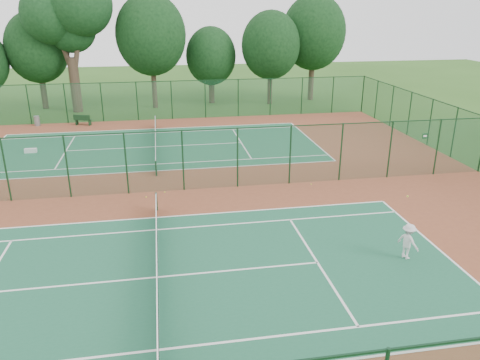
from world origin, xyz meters
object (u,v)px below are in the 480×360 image
object	(u,v)px
big_tree	(68,13)
kit_bag	(31,151)
bench	(83,120)
player_near	(408,241)
trash_bin	(37,121)

from	to	relation	value
big_tree	kit_bag	bearing A→B (deg)	-95.60
bench	kit_bag	xyz separation A→B (m)	(-2.53, -7.82, -0.33)
player_near	kit_bag	bearing A→B (deg)	21.15
player_near	kit_bag	distance (m)	26.31
player_near	bench	bearing A→B (deg)	7.29
player_near	big_tree	xyz separation A→B (m)	(-17.55, 32.18, 8.35)
big_tree	player_near	bearing A→B (deg)	-61.40
kit_bag	bench	bearing A→B (deg)	72.66
player_near	trash_bin	xyz separation A→B (m)	(-20.28, 26.63, -0.35)
player_near	trash_bin	distance (m)	33.47
kit_bag	big_tree	distance (m)	16.60
trash_bin	bench	distance (m)	3.93
bench	kit_bag	distance (m)	8.23
bench	big_tree	bearing A→B (deg)	120.07
player_near	big_tree	size ratio (longest dim) A/B	0.12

